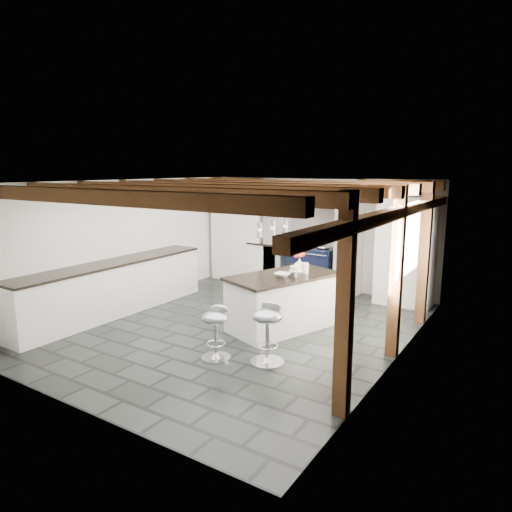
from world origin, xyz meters
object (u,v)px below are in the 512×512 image
Objects in this scene: bar_stool_far at (216,326)px; bar_stool_near at (268,326)px; range_cooker at (311,268)px; kitchen_island at (283,301)px.

bar_stool_near is at bearing -2.10° from bar_stool_far.
bar_stool_near is 0.70m from bar_stool_far.
bar_stool_far is (0.48, -3.86, -0.01)m from range_cooker.
kitchen_island is at bearing 60.95° from bar_stool_far.
range_cooker reaches higher than bar_stool_near.
range_cooker is at bearing 101.33° from bar_stool_near.
kitchen_island reaches higher than bar_stool_far.
range_cooker is at bearing 74.26° from bar_stool_far.
range_cooker is 1.21× the size of bar_stool_near.
bar_stool_far is at bearing -165.34° from bar_stool_near.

